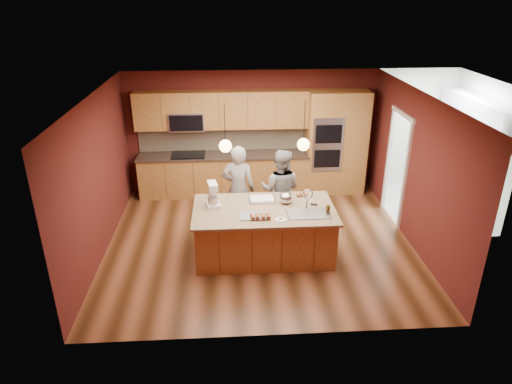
{
  "coord_description": "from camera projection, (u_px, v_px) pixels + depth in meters",
  "views": [
    {
      "loc": [
        -0.53,
        -7.3,
        4.28
      ],
      "look_at": [
        -0.07,
        -0.1,
        1.04
      ],
      "focal_mm": 32.0,
      "sensor_mm": 36.0,
      "label": 1
    }
  ],
  "objects": [
    {
      "name": "person_right",
      "position": [
        280.0,
        190.0,
        8.57
      ],
      "size": [
        0.93,
        0.82,
        1.6
      ],
      "primitive_type": "imported",
      "rotation": [
        0.0,
        0.0,
        2.83
      ],
      "color": "gray",
      "rests_on": "floor"
    },
    {
      "name": "doorway_trim",
      "position": [
        396.0,
        169.0,
        8.88
      ],
      "size": [
        0.08,
        1.11,
        2.2
      ],
      "primitive_type": null,
      "color": "white",
      "rests_on": "wall_right"
    },
    {
      "name": "island",
      "position": [
        265.0,
        231.0,
        7.85
      ],
      "size": [
        2.39,
        1.34,
        1.26
      ],
      "color": "brown",
      "rests_on": "floor"
    },
    {
      "name": "oven_column",
      "position": [
        336.0,
        143.0,
        10.06
      ],
      "size": [
        1.3,
        0.62,
        2.3
      ],
      "color": "brown",
      "rests_on": "floor"
    },
    {
      "name": "ceiling",
      "position": [
        260.0,
        95.0,
        7.32
      ],
      "size": [
        5.5,
        5.5,
        0.0
      ],
      "primitive_type": "plane",
      "rotation": [
        3.14,
        0.0,
        0.0
      ],
      "color": "white",
      "rests_on": "ground"
    },
    {
      "name": "cupcakes_left",
      "position": [
        212.0,
        196.0,
        8.07
      ],
      "size": [
        0.17,
        0.35,
        0.08
      ],
      "primitive_type": null,
      "color": "#DA894F",
      "rests_on": "island"
    },
    {
      "name": "tumbler",
      "position": [
        328.0,
        209.0,
        7.5
      ],
      "size": [
        0.07,
        0.07,
        0.14
      ],
      "primitive_type": "cylinder",
      "color": "#3B280B",
      "rests_on": "island"
    },
    {
      "name": "person_left",
      "position": [
        239.0,
        189.0,
        8.5
      ],
      "size": [
        0.68,
        0.51,
        1.69
      ],
      "primitive_type": "imported",
      "rotation": [
        0.0,
        0.0,
        2.95
      ],
      "color": "black",
      "rests_on": "floor"
    },
    {
      "name": "floor",
      "position": [
        259.0,
        241.0,
        8.43
      ],
      "size": [
        5.5,
        5.5,
        0.0
      ],
      "primitive_type": "plane",
      "color": "#3F2310",
      "rests_on": "ground"
    },
    {
      "name": "wall_left",
      "position": [
        98.0,
        177.0,
        7.71
      ],
      "size": [
        0.0,
        5.0,
        5.0
      ],
      "primitive_type": "plane",
      "rotation": [
        1.57,
        0.0,
        1.57
      ],
      "color": "#4E1915",
      "rests_on": "ground"
    },
    {
      "name": "mixing_bowl",
      "position": [
        286.0,
        198.0,
        7.84
      ],
      "size": [
        0.24,
        0.24,
        0.21
      ],
      "primitive_type": "ellipsoid",
      "color": "#B4B7BB",
      "rests_on": "island"
    },
    {
      "name": "laundry_room",
      "position": [
        475.0,
        117.0,
        8.97
      ],
      "size": [
        2.6,
        2.7,
        2.7
      ],
      "color": "beige",
      "rests_on": "ground"
    },
    {
      "name": "cooling_rack",
      "position": [
        253.0,
        215.0,
        7.42
      ],
      "size": [
        0.46,
        0.34,
        0.02
      ],
      "primitive_type": "cube",
      "rotation": [
        0.0,
        0.0,
        0.02
      ],
      "color": "#ABADB2",
      "rests_on": "island"
    },
    {
      "name": "cupcakes_rack",
      "position": [
        261.0,
        216.0,
        7.31
      ],
      "size": [
        0.34,
        0.17,
        0.08
      ],
      "primitive_type": null,
      "color": "#DA894F",
      "rests_on": "island"
    },
    {
      "name": "dryer",
      "position": [
        449.0,
        179.0,
        9.86
      ],
      "size": [
        0.66,
        0.68,
        0.99
      ],
      "primitive_type": "cube",
      "rotation": [
        0.0,
        0.0,
        0.08
      ],
      "color": "white",
      "rests_on": "floor"
    },
    {
      "name": "phone",
      "position": [
        314.0,
        204.0,
        7.81
      ],
      "size": [
        0.13,
        0.1,
        0.01
      ],
      "primitive_type": "cube",
      "rotation": [
        0.0,
        0.0,
        -0.33
      ],
      "color": "black",
      "rests_on": "island"
    },
    {
      "name": "cupcakes_right",
      "position": [
        302.0,
        194.0,
        8.13
      ],
      "size": [
        0.22,
        0.15,
        0.07
      ],
      "primitive_type": null,
      "color": "#DA894F",
      "rests_on": "island"
    },
    {
      "name": "cabinet_run",
      "position": [
        222.0,
        152.0,
        10.03
      ],
      "size": [
        3.74,
        0.64,
        2.3
      ],
      "color": "brown",
      "rests_on": "floor"
    },
    {
      "name": "wall_right",
      "position": [
        415.0,
        170.0,
        8.03
      ],
      "size": [
        0.0,
        5.0,
        5.0
      ],
      "primitive_type": "plane",
      "rotation": [
        1.57,
        0.0,
        -1.57
      ],
      "color": "#4E1915",
      "rests_on": "ground"
    },
    {
      "name": "sheet_cake",
      "position": [
        262.0,
        199.0,
        7.96
      ],
      "size": [
        0.47,
        0.35,
        0.05
      ],
      "rotation": [
        0.0,
        0.0,
        0.03
      ],
      "color": "silver",
      "rests_on": "island"
    },
    {
      "name": "pendant_left",
      "position": [
        225.0,
        146.0,
        7.18
      ],
      "size": [
        0.2,
        0.2,
        0.8
      ],
      "color": "black",
      "rests_on": "ceiling"
    },
    {
      "name": "stand_mixer",
      "position": [
        213.0,
        196.0,
        7.7
      ],
      "size": [
        0.28,
        0.34,
        0.42
      ],
      "rotation": [
        0.0,
        0.0,
        0.19
      ],
      "color": "white",
      "rests_on": "island"
    },
    {
      "name": "pendant_right",
      "position": [
        303.0,
        144.0,
        7.25
      ],
      "size": [
        0.2,
        0.2,
        0.8
      ],
      "color": "black",
      "rests_on": "ceiling"
    },
    {
      "name": "wall_back",
      "position": [
        252.0,
        132.0,
        10.15
      ],
      "size": [
        5.5,
        0.0,
        5.5
      ],
      "primitive_type": "plane",
      "rotation": [
        1.57,
        0.0,
        0.0
      ],
      "color": "#4E1915",
      "rests_on": "ground"
    },
    {
      "name": "plate",
      "position": [
        281.0,
        220.0,
        7.29
      ],
      "size": [
        0.18,
        0.18,
        0.01
      ],
      "primitive_type": "cylinder",
      "color": "white",
      "rests_on": "island"
    },
    {
      "name": "washer",
      "position": [
        462.0,
        189.0,
        9.24
      ],
      "size": [
        0.87,
        0.88,
        1.1
      ],
      "primitive_type": "cube",
      "rotation": [
        0.0,
        0.0,
        -0.32
      ],
      "color": "white",
      "rests_on": "floor"
    },
    {
      "name": "wall_front",
      "position": [
        274.0,
        249.0,
        5.6
      ],
      "size": [
        5.5,
        0.0,
        5.5
      ],
      "primitive_type": "plane",
      "rotation": [
        -1.57,
        0.0,
        0.0
      ],
      "color": "#4E1915",
      "rests_on": "ground"
    }
  ]
}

